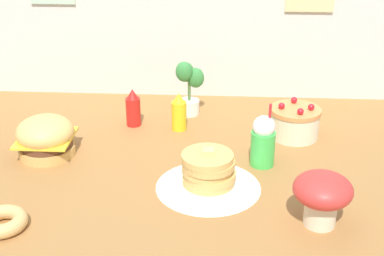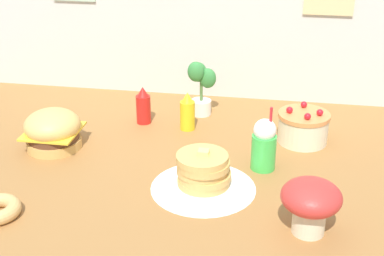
{
  "view_description": "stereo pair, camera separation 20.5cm",
  "coord_description": "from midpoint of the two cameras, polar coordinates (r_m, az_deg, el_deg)",
  "views": [
    {
      "loc": [
        0.21,
        -1.75,
        1.04
      ],
      "look_at": [
        0.1,
        0.1,
        0.16
      ],
      "focal_mm": 50.55,
      "sensor_mm": 36.0,
      "label": 1
    },
    {
      "loc": [
        0.41,
        -1.73,
        1.04
      ],
      "look_at": [
        0.1,
        0.1,
        0.16
      ],
      "focal_mm": 50.55,
      "sensor_mm": 36.0,
      "label": 2
    }
  ],
  "objects": [
    {
      "name": "layer_cake",
      "position": [
        2.35,
        8.37,
        0.56
      ],
      "size": [
        0.22,
        0.22,
        0.16
      ],
      "color": "beige",
      "rests_on": "ground_plane"
    },
    {
      "name": "burger",
      "position": [
        2.28,
        -17.71,
        -0.97
      ],
      "size": [
        0.23,
        0.23,
        0.17
      ],
      "color": "#DBA859",
      "rests_on": "ground_plane"
    },
    {
      "name": "mustard_bottle",
      "position": [
        2.39,
        -3.84,
        1.57
      ],
      "size": [
        0.07,
        0.07,
        0.17
      ],
      "color": "yellow",
      "rests_on": "ground_plane"
    },
    {
      "name": "cream_soda_cup",
      "position": [
        2.09,
        4.75,
        -1.44
      ],
      "size": [
        0.1,
        0.1,
        0.26
      ],
      "color": "green",
      "rests_on": "ground_plane"
    },
    {
      "name": "donut_pink_glaze",
      "position": [
        1.9,
        -22.39,
        -9.18
      ],
      "size": [
        0.16,
        0.16,
        0.05
      ],
      "color": "tan",
      "rests_on": "ground_plane"
    },
    {
      "name": "ground_plane",
      "position": [
        2.06,
        -5.82,
        -5.56
      ],
      "size": [
        2.41,
        1.73,
        0.02
      ],
      "primitive_type": "cube",
      "color": "#9E6B38"
    },
    {
      "name": "doily_mat",
      "position": [
        1.98,
        -1.25,
        -6.32
      ],
      "size": [
        0.38,
        0.38,
        0.0
      ],
      "primitive_type": "cylinder",
      "color": "white",
      "rests_on": "ground_plane"
    },
    {
      "name": "back_wall",
      "position": [
        2.68,
        -3.45,
        13.24
      ],
      "size": [
        2.41,
        0.04,
        0.96
      ],
      "color": "beige",
      "rests_on": "ground_plane"
    },
    {
      "name": "mushroom_stool",
      "position": [
        1.76,
        10.36,
        -6.98
      ],
      "size": [
        0.19,
        0.19,
        0.18
      ],
      "color": "beige",
      "rests_on": "ground_plane"
    },
    {
      "name": "potted_plant",
      "position": [
        2.53,
        -2.67,
        4.43
      ],
      "size": [
        0.13,
        0.1,
        0.27
      ],
      "color": "white",
      "rests_on": "ground_plane"
    },
    {
      "name": "pancake_stack",
      "position": [
        1.95,
        -1.28,
        -4.77
      ],
      "size": [
        0.3,
        0.3,
        0.15
      ],
      "color": "white",
      "rests_on": "doily_mat"
    },
    {
      "name": "ketchup_bottle",
      "position": [
        2.46,
        -8.61,
        1.99
      ],
      "size": [
        0.07,
        0.07,
        0.17
      ],
      "color": "red",
      "rests_on": "ground_plane"
    }
  ]
}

